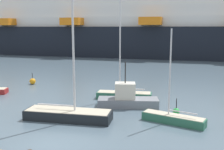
% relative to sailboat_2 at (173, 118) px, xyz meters
% --- Properties ---
extents(ground_plane, '(600.00, 600.00, 0.00)m').
position_rel_sailboat_2_xyz_m(ground_plane, '(-6.09, -5.54, -0.38)').
color(ground_plane, slate).
extents(sailboat_2, '(4.48, 2.08, 6.50)m').
position_rel_sailboat_2_xyz_m(sailboat_2, '(0.00, 0.00, 0.00)').
color(sailboat_2, '#2D6B51').
rests_on(sailboat_2, ground_plane).
extents(sailboat_3, '(6.39, 2.31, 11.00)m').
position_rel_sailboat_2_xyz_m(sailboat_3, '(-7.26, -1.48, 0.14)').
color(sailboat_3, black).
rests_on(sailboat_3, ground_plane).
extents(sailboat_5, '(5.18, 1.93, 9.47)m').
position_rel_sailboat_2_xyz_m(sailboat_5, '(-4.93, 5.47, 0.08)').
color(sailboat_5, '#2D6B51').
rests_on(sailboat_5, ground_plane).
extents(fishing_boat_0, '(5.26, 2.87, 3.78)m').
position_rel_sailboat_2_xyz_m(fishing_boat_0, '(-4.03, 3.01, 0.30)').
color(fishing_boat_0, gray).
rests_on(fishing_boat_0, ground_plane).
extents(channel_buoy_0, '(0.71, 0.71, 1.35)m').
position_rel_sailboat_2_xyz_m(channel_buoy_0, '(-16.81, 8.78, -0.02)').
color(channel_buoy_0, orange).
rests_on(channel_buoy_0, ground_plane).
extents(channel_buoy_2, '(0.52, 0.52, 1.27)m').
position_rel_sailboat_2_xyz_m(channel_buoy_2, '(0.07, 1.98, -0.11)').
color(channel_buoy_2, green).
rests_on(channel_buoy_2, ground_plane).
extents(cruise_ship, '(122.50, 20.60, 19.44)m').
position_rel_sailboat_2_xyz_m(cruise_ship, '(-8.08, 46.33, 5.76)').
color(cruise_ship, black).
rests_on(cruise_ship, ground_plane).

